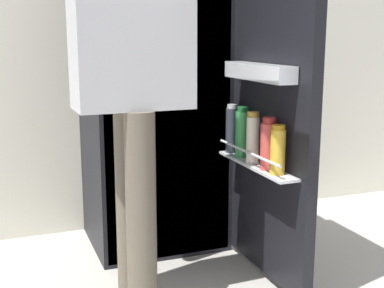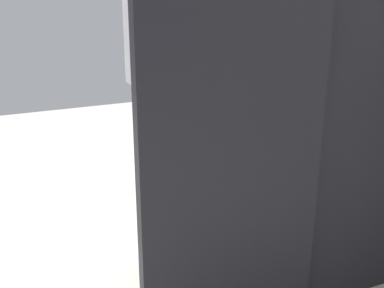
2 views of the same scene
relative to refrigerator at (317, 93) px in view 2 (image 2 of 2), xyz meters
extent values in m
plane|color=#B7B2A8|center=(-0.03, -0.48, -0.82)|extent=(6.19, 6.19, 0.00)
cube|color=black|center=(-0.03, 0.06, 0.00)|extent=(0.67, 0.57, 1.63)
cube|color=white|center=(-0.03, -0.23, 0.00)|extent=(0.63, 0.01, 1.59)
cube|color=white|center=(-0.03, -0.18, 0.10)|extent=(0.59, 0.09, 0.01)
cube|color=black|center=(0.33, -0.56, -0.01)|extent=(0.05, 0.66, 1.56)
cube|color=white|center=(0.26, -0.56, -0.28)|extent=(0.09, 0.58, 0.01)
cylinder|color=silver|center=(0.22, -0.56, -0.22)|extent=(0.01, 0.56, 0.01)
cube|color=white|center=(0.26, -0.56, 0.13)|extent=(0.08, 0.49, 0.07)
cylinder|color=gold|center=(0.25, -0.75, -0.18)|extent=(0.06, 0.06, 0.18)
cylinder|color=#BC8419|center=(0.25, -0.75, -0.08)|extent=(0.05, 0.05, 0.02)
cylinder|color=#EDE5CC|center=(0.25, -0.54, -0.17)|extent=(0.06, 0.06, 0.21)
cylinder|color=#B78933|center=(0.25, -0.54, -0.05)|extent=(0.05, 0.05, 0.02)
cylinder|color=green|center=(0.26, -0.42, -0.16)|extent=(0.07, 0.07, 0.21)
cylinder|color=#195B28|center=(0.26, -0.42, -0.05)|extent=(0.05, 0.05, 0.02)
cylinder|color=#DB4C47|center=(0.26, -0.67, -0.17)|extent=(0.07, 0.07, 0.20)
cylinder|color=#B22D28|center=(0.26, -0.67, -0.06)|extent=(0.06, 0.06, 0.02)
cylinder|color=#333842|center=(0.26, -0.31, -0.16)|extent=(0.06, 0.06, 0.21)
cylinder|color=silver|center=(0.26, -0.31, -0.05)|extent=(0.05, 0.05, 0.02)
cylinder|color=#665B4C|center=(-0.30, -0.49, -0.41)|extent=(0.12, 0.12, 0.82)
cylinder|color=#665B4C|center=(-0.29, -0.65, -0.41)|extent=(0.12, 0.12, 0.82)
cube|color=silver|center=(-0.29, -0.57, 0.29)|extent=(0.45, 0.23, 0.58)
cylinder|color=silver|center=(-0.30, -0.35, 0.27)|extent=(0.08, 0.08, 0.55)
camera|label=1|loc=(-0.80, -2.53, 0.28)|focal=48.79mm
camera|label=2|loc=(1.68, -1.28, 0.51)|focal=46.53mm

